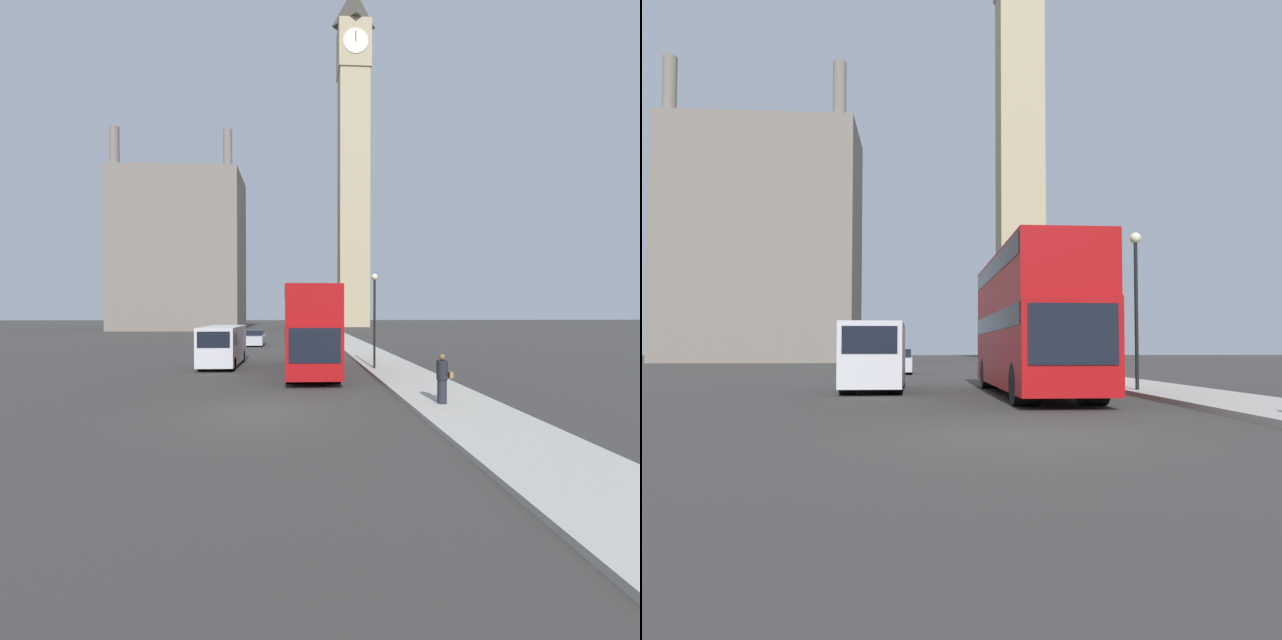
% 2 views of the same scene
% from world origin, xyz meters
% --- Properties ---
extents(ground_plane, '(300.00, 300.00, 0.00)m').
position_xyz_m(ground_plane, '(0.00, 0.00, 0.00)').
color(ground_plane, '#383533').
extents(clock_tower, '(6.76, 6.93, 71.74)m').
position_xyz_m(clock_tower, '(13.26, 77.66, 36.76)').
color(clock_tower, tan).
rests_on(clock_tower, ground_plane).
extents(building_block_distant, '(21.32, 12.18, 33.06)m').
position_xyz_m(building_block_distant, '(-19.17, 62.95, 13.61)').
color(building_block_distant, slate).
rests_on(building_block_distant, ground_plane).
extents(red_double_decker_bus, '(2.49, 10.26, 4.39)m').
position_xyz_m(red_double_decker_bus, '(2.00, 9.18, 2.46)').
color(red_double_decker_bus, '#A80F11').
rests_on(red_double_decker_bus, ground_plane).
extents(white_van, '(2.04, 5.78, 2.34)m').
position_xyz_m(white_van, '(-3.10, 11.83, 1.26)').
color(white_van, silver).
rests_on(white_van, ground_plane).
extents(street_lamp, '(0.36, 0.36, 5.11)m').
position_xyz_m(street_lamp, '(5.45, 9.39, 3.56)').
color(street_lamp, black).
rests_on(street_lamp, sidewalk_strip).
extents(parked_sedan, '(1.73, 4.26, 1.47)m').
position_xyz_m(parked_sedan, '(-2.73, 27.21, 0.67)').
color(parked_sedan, silver).
rests_on(parked_sedan, ground_plane).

